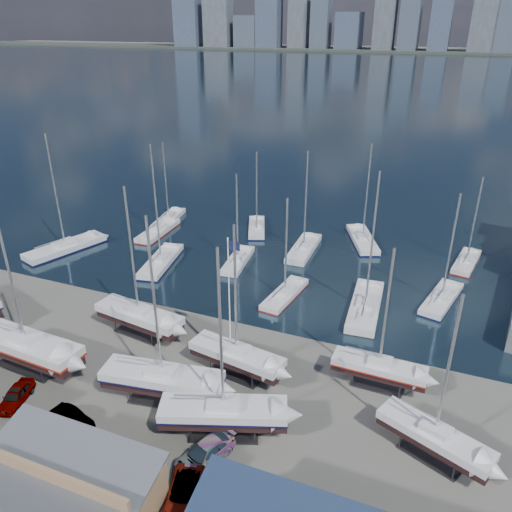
% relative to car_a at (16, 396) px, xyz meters
% --- Properties ---
extents(ground, '(1400.00, 1400.00, 0.00)m').
position_rel_car_a_xyz_m(ground, '(11.24, 8.76, -0.73)').
color(ground, '#605E59').
rests_on(ground, ground).
extents(water, '(1400.00, 600.00, 0.40)m').
position_rel_car_a_xyz_m(water, '(11.24, 318.76, -0.88)').
color(water, '#162334').
rests_on(water, ground).
extents(far_shore, '(1400.00, 80.00, 2.20)m').
position_rel_car_a_xyz_m(far_shore, '(11.24, 578.76, 0.37)').
color(far_shore, '#2D332D').
rests_on(far_shore, ground).
extents(skyline, '(639.14, 43.80, 107.69)m').
position_rel_car_a_xyz_m(skyline, '(3.41, 572.52, 38.36)').
color(skyline, '#475166').
rests_on(skyline, far_shore).
extents(shed_grey, '(12.60, 8.40, 4.17)m').
position_rel_car_a_xyz_m(shed_grey, '(11.24, -7.24, 1.42)').
color(shed_grey, '#8C6B4C').
rests_on(shed_grey, ground).
extents(sailboat_cradle_1, '(11.90, 3.93, 18.75)m').
position_rel_car_a_xyz_m(sailboat_cradle_1, '(-2.73, 4.40, 1.48)').
color(sailboat_cradle_1, '#2D2D33').
rests_on(sailboat_cradle_1, ground).
extents(sailboat_cradle_2, '(10.22, 4.08, 16.21)m').
position_rel_car_a_xyz_m(sailboat_cradle_2, '(3.93, 13.11, 1.36)').
color(sailboat_cradle_2, '#2D2D33').
rests_on(sailboat_cradle_2, ground).
extents(sailboat_cradle_3, '(11.00, 4.62, 17.15)m').
position_rel_car_a_xyz_m(sailboat_cradle_3, '(11.60, 5.23, 1.40)').
color(sailboat_cradle_3, '#2D2D33').
rests_on(sailboat_cradle_3, ground).
extents(sailboat_cradle_4, '(9.49, 3.99, 15.09)m').
position_rel_car_a_xyz_m(sailboat_cradle_4, '(16.15, 10.75, 1.30)').
color(sailboat_cradle_4, '#2D2D33').
rests_on(sailboat_cradle_4, ground).
extents(sailboat_cradle_5, '(10.52, 6.16, 16.39)m').
position_rel_car_a_xyz_m(sailboat_cradle_5, '(18.21, 3.58, 1.36)').
color(sailboat_cradle_5, '#2D2D33').
rests_on(sailboat_cradle_5, ground).
extents(sailboat_cradle_6, '(8.42, 2.50, 13.72)m').
position_rel_car_a_xyz_m(sailboat_cradle_6, '(28.66, 13.99, 1.22)').
color(sailboat_cradle_6, '#2D2D33').
rests_on(sailboat_cradle_6, ground).
extents(sailboat_cradle_7, '(8.86, 5.51, 14.18)m').
position_rel_car_a_xyz_m(sailboat_cradle_7, '(33.86, 7.26, 1.25)').
color(sailboat_cradle_7, '#2D2D33').
rests_on(sailboat_cradle_7, ground).
extents(sailboat_moored_0, '(6.85, 12.23, 17.63)m').
position_rel_car_a_xyz_m(sailboat_moored_0, '(-18.02, 26.77, -0.42)').
color(sailboat_moored_0, black).
rests_on(sailboat_moored_0, water).
extents(sailboat_moored_1, '(3.19, 9.90, 14.63)m').
position_rel_car_a_xyz_m(sailboat_moored_1, '(-9.19, 37.41, -0.42)').
color(sailboat_moored_1, black).
rests_on(sailboat_moored_1, water).
extents(sailboat_moored_2, '(3.77, 9.30, 13.64)m').
position_rel_car_a_xyz_m(sailboat_moored_2, '(-10.42, 42.61, -0.41)').
color(sailboat_moored_2, black).
rests_on(sailboat_moored_2, water).
extents(sailboat_moored_3, '(4.80, 10.79, 15.59)m').
position_rel_car_a_xyz_m(sailboat_moored_3, '(-2.87, 28.09, -0.42)').
color(sailboat_moored_3, black).
rests_on(sailboat_moored_3, water).
extents(sailboat_moored_4, '(3.55, 8.98, 13.19)m').
position_rel_car_a_xyz_m(sailboat_moored_4, '(6.67, 32.36, -0.41)').
color(sailboat_moored_4, black).
rests_on(sailboat_moored_4, water).
extents(sailboat_moored_5, '(5.48, 9.06, 13.11)m').
position_rel_car_a_xyz_m(sailboat_moored_5, '(4.55, 44.45, -0.42)').
color(sailboat_moored_5, black).
rests_on(sailboat_moored_5, water).
extents(sailboat_moored_6, '(3.47, 8.97, 13.07)m').
position_rel_car_a_xyz_m(sailboat_moored_6, '(15.66, 25.96, -0.42)').
color(sailboat_moored_6, black).
rests_on(sailboat_moored_6, water).
extents(sailboat_moored_7, '(3.17, 10.22, 15.30)m').
position_rel_car_a_xyz_m(sailboat_moored_7, '(13.89, 39.38, -0.41)').
color(sailboat_moored_7, black).
rests_on(sailboat_moored_7, water).
extents(sailboat_moored_8, '(6.83, 10.73, 15.59)m').
position_rel_car_a_xyz_m(sailboat_moored_8, '(21.06, 45.83, -0.42)').
color(sailboat_moored_8, black).
rests_on(sailboat_moored_8, water).
extents(sailboat_moored_9, '(4.00, 11.56, 17.15)m').
position_rel_car_a_xyz_m(sailboat_moored_9, '(25.15, 26.64, -0.41)').
color(sailboat_moored_9, black).
rests_on(sailboat_moored_9, water).
extents(sailboat_moored_10, '(4.69, 9.72, 14.01)m').
position_rel_car_a_xyz_m(sailboat_moored_10, '(33.13, 31.84, -0.42)').
color(sailboat_moored_10, black).
rests_on(sailboat_moored_10, water).
extents(sailboat_moored_11, '(3.86, 8.89, 12.87)m').
position_rel_car_a_xyz_m(sailboat_moored_11, '(35.64, 43.68, -0.42)').
color(sailboat_moored_11, black).
rests_on(sailboat_moored_11, water).
extents(car_a, '(2.88, 4.59, 1.46)m').
position_rel_car_a_xyz_m(car_a, '(0.00, 0.00, 0.00)').
color(car_a, gray).
rests_on(car_a, ground).
extents(car_b, '(4.23, 2.06, 1.33)m').
position_rel_car_a_xyz_m(car_b, '(6.28, -0.30, -0.06)').
color(car_b, gray).
rests_on(car_b, ground).
extents(car_c, '(3.68, 5.48, 1.40)m').
position_rel_car_a_xyz_m(car_c, '(18.42, -3.20, -0.03)').
color(car_c, gray).
rests_on(car_c, ground).
extents(car_d, '(3.92, 5.72, 1.54)m').
position_rel_car_a_xyz_m(car_d, '(18.09, 0.46, 0.04)').
color(car_d, gray).
rests_on(car_d, ground).
extents(flagpole, '(1.18, 0.12, 13.40)m').
position_rel_car_a_xyz_m(flagpole, '(15.23, 11.66, 7.08)').
color(flagpole, white).
rests_on(flagpole, ground).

